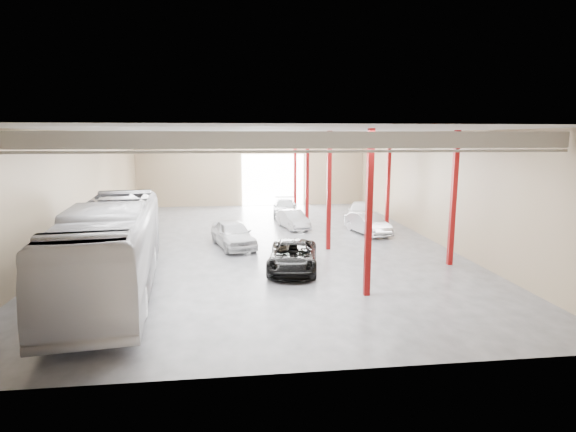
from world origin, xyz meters
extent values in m
cube|color=#3E3F43|center=(0.00, 0.00, 0.00)|extent=(22.00, 32.00, 0.01)
cube|color=beige|center=(0.00, 0.00, 7.00)|extent=(22.00, 32.00, 0.12)
cube|color=#827251|center=(0.00, 16.00, 3.50)|extent=(22.00, 0.12, 7.00)
cube|color=#827251|center=(0.00, -16.00, 3.50)|extent=(22.00, 0.12, 7.00)
cube|color=#827251|center=(-11.00, 0.00, 3.50)|extent=(0.12, 32.00, 7.00)
cube|color=#827251|center=(11.00, 0.00, 3.50)|extent=(0.12, 32.00, 7.00)
cube|color=white|center=(2.00, 15.85, 2.50)|extent=(6.00, 0.20, 5.00)
cube|color=maroon|center=(3.80, -10.00, 3.50)|extent=(0.25, 0.25, 7.00)
cube|color=maroon|center=(3.80, -2.00, 3.50)|extent=(0.25, 0.25, 7.00)
cube|color=maroon|center=(3.80, 6.00, 3.50)|extent=(0.25, 0.25, 7.00)
cube|color=maroon|center=(3.80, 13.00, 3.50)|extent=(0.25, 0.25, 7.00)
cube|color=maroon|center=(9.50, -6.00, 3.50)|extent=(0.25, 0.25, 7.00)
cube|color=maroon|center=(9.50, 4.00, 3.50)|extent=(0.25, 0.25, 7.00)
cube|color=#B7B7B2|center=(0.00, -12.00, 6.55)|extent=(21.60, 0.15, 0.60)
cube|color=#B7B7B2|center=(0.00, -12.00, 6.15)|extent=(21.60, 0.10, 0.10)
cube|color=#B7B7B2|center=(0.00, -6.00, 6.55)|extent=(21.60, 0.15, 0.60)
cube|color=#B7B7B2|center=(0.00, -6.00, 6.15)|extent=(21.60, 0.10, 0.10)
cube|color=#B7B7B2|center=(0.00, 0.00, 6.55)|extent=(21.60, 0.15, 0.60)
cube|color=#B7B7B2|center=(0.00, 0.00, 6.15)|extent=(21.60, 0.10, 0.10)
cube|color=#B7B7B2|center=(0.00, 6.00, 6.55)|extent=(21.60, 0.15, 0.60)
cube|color=#B7B7B2|center=(0.00, 6.00, 6.15)|extent=(21.60, 0.10, 0.10)
cube|color=#B7B7B2|center=(0.00, 12.00, 6.55)|extent=(21.60, 0.15, 0.60)
cube|color=#B7B7B2|center=(0.00, 12.00, 6.15)|extent=(21.60, 0.10, 0.10)
imported|color=silver|center=(-7.05, -7.94, 1.94)|extent=(4.84, 14.20, 3.88)
imported|color=black|center=(1.15, -6.00, 0.72)|extent=(3.23, 5.50, 1.44)
imported|color=silver|center=(-1.85, -0.80, 0.82)|extent=(3.21, 5.19, 1.65)
imported|color=#B2B2B7|center=(2.50, 4.50, 0.66)|extent=(2.29, 4.23, 1.32)
imported|color=slate|center=(2.50, 9.70, 0.71)|extent=(2.43, 5.05, 1.42)
imported|color=silver|center=(7.42, 1.95, 0.72)|extent=(2.45, 4.62, 1.45)
imported|color=white|center=(8.30, 7.15, 0.75)|extent=(3.18, 4.76, 1.51)
camera|label=1|loc=(-1.67, -27.76, 6.66)|focal=28.00mm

